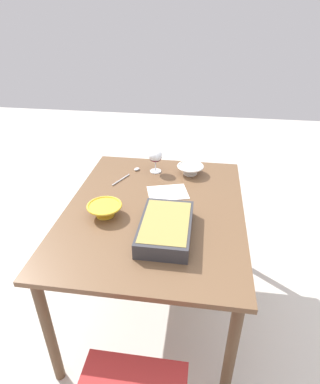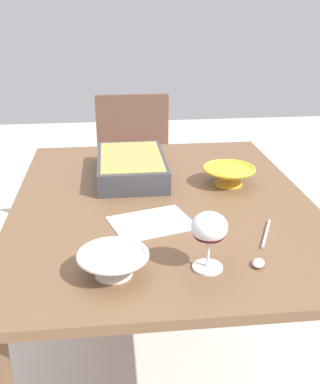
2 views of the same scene
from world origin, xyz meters
The scene contains 9 objects.
ground_plane centered at (0.00, 0.00, 0.00)m, with size 8.00×8.00×0.00m, color beige.
dining_table centered at (0.00, 0.00, 0.65)m, with size 1.22×0.95×0.74m.
chair centered at (0.97, 0.04, 0.48)m, with size 0.44×0.41×0.87m.
wine_glass centered at (-0.42, -0.06, 0.84)m, with size 0.09×0.09×0.15m.
casserole_dish centered at (0.22, 0.09, 0.78)m, with size 0.39×0.24×0.08m.
mixing_bowl centered at (0.11, -0.24, 0.77)m, with size 0.18×0.18×0.06m.
small_bowl centered at (-0.43, 0.17, 0.77)m, with size 0.17×0.17×0.06m.
serving_spoon centered at (-0.37, -0.21, 0.74)m, with size 0.26×0.13×0.01m.
napkin centered at (-0.17, 0.05, 0.74)m, with size 0.17×0.23×0.00m, color white.
Camera 2 is at (-1.37, 0.16, 1.34)m, focal length 43.55 mm.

